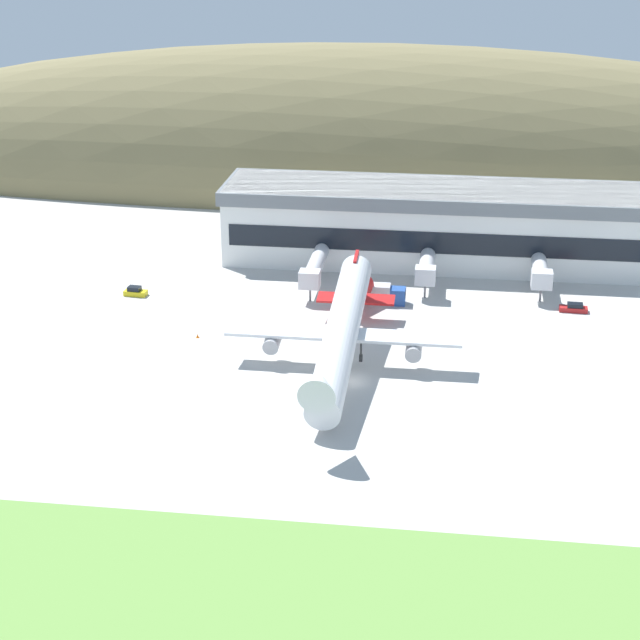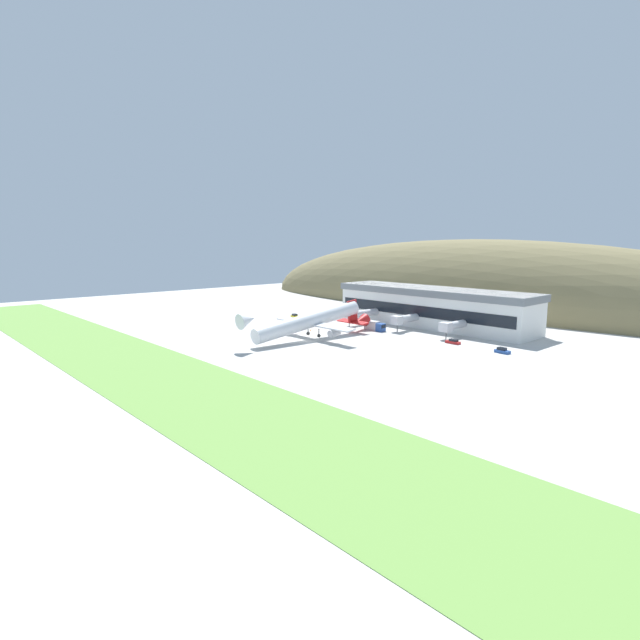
{
  "view_description": "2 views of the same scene",
  "coord_description": "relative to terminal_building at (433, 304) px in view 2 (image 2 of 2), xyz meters",
  "views": [
    {
      "loc": [
        13.6,
        -132.5,
        62.98
      ],
      "look_at": [
        -5.02,
        5.19,
        6.77
      ],
      "focal_mm": 60.0,
      "sensor_mm": 36.0,
      "label": 1
    },
    {
      "loc": [
        114.12,
        -97.4,
        30.35
      ],
      "look_at": [
        0.38,
        6.15,
        6.05
      ],
      "focal_mm": 28.0,
      "sensor_mm": 36.0,
      "label": 2
    }
  ],
  "objects": [
    {
      "name": "cargo_airplane",
      "position": [
        -11.13,
        -48.79,
        -2.21
      ],
      "size": [
        33.44,
        52.21,
        10.73
      ],
      "color": "silver"
    },
    {
      "name": "ground_plane",
      "position": [
        -9.38,
        -53.05,
        -7.8
      ],
      "size": [
        350.18,
        350.18,
        0.0
      ],
      "primitive_type": "plane",
      "color": "#B7B5AF"
    },
    {
      "name": "service_car_1",
      "position": [
        23.21,
        -22.19,
        -7.21
      ],
      "size": [
        4.52,
        1.88,
        1.42
      ],
      "color": "#B21E1E",
      "rests_on": "ground_plane"
    },
    {
      "name": "grass_strip_foreground",
      "position": [
        -9.38,
        -103.59,
        -7.76
      ],
      "size": [
        315.16,
        29.39,
        0.08
      ],
      "primitive_type": "cube",
      "color": "#669342",
      "rests_on": "ground_plane"
    },
    {
      "name": "service_car_2",
      "position": [
        39.48,
        -23.28,
        -7.16
      ],
      "size": [
        4.21,
        2.23,
        1.55
      ],
      "color": "#264C99",
      "rests_on": "ground_plane"
    },
    {
      "name": "jetway_1",
      "position": [
        -0.77,
        -15.48,
        -3.81
      ],
      "size": [
        3.38,
        12.28,
        5.43
      ],
      "color": "silver",
      "rests_on": "ground_plane"
    },
    {
      "name": "hill_backdrop",
      "position": [
        -16.78,
        54.47,
        -7.8
      ],
      "size": [
        275.37,
        55.6,
        62.69
      ],
      "primitive_type": "ellipsoid",
      "color": "olive",
      "rests_on": "ground_plane"
    },
    {
      "name": "traffic_cone_0",
      "position": [
        -22.06,
        -39.42,
        -7.52
      ],
      "size": [
        0.52,
        0.52,
        0.58
      ],
      "color": "orange",
      "rests_on": "ground_plane"
    },
    {
      "name": "fuel_truck",
      "position": [
        -7.78,
        -22.6,
        -6.28
      ],
      "size": [
        7.85,
        2.7,
        3.18
      ],
      "color": "#264C99",
      "rests_on": "ground_plane"
    },
    {
      "name": "traffic_cone_1",
      "position": [
        -34.04,
        -40.77,
        -7.52
      ],
      "size": [
        0.52,
        0.52,
        0.58
      ],
      "color": "orange",
      "rests_on": "ground_plane"
    },
    {
      "name": "jetway_0",
      "position": [
        -19.37,
        -17.76,
        -3.81
      ],
      "size": [
        3.38,
        16.57,
        5.43
      ],
      "color": "silver",
      "rests_on": "ground_plane"
    },
    {
      "name": "service_car_0",
      "position": [
        -48.65,
        -24.51,
        -7.16
      ],
      "size": [
        3.87,
        2.14,
        1.56
      ],
      "color": "gold",
      "rests_on": "ground_plane"
    },
    {
      "name": "terminal_building",
      "position": [
        0.0,
        0.0,
        0.0
      ],
      "size": [
        76.12,
        18.35,
        13.79
      ],
      "color": "white",
      "rests_on": "ground_plane"
    },
    {
      "name": "jetway_2",
      "position": [
        18.1,
        -15.14,
        -3.81
      ],
      "size": [
        3.38,
        11.64,
        5.43
      ],
      "color": "silver",
      "rests_on": "ground_plane"
    }
  ]
}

